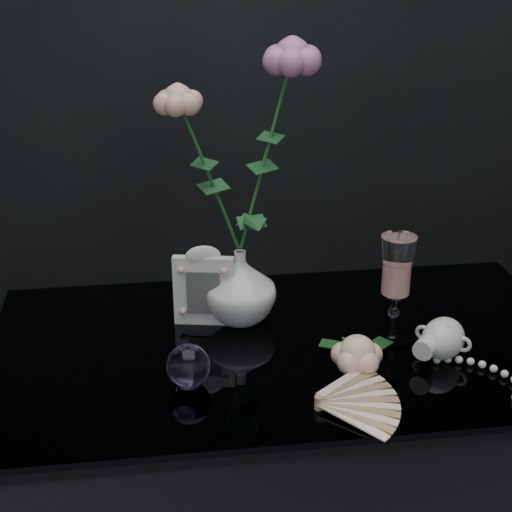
{
  "coord_description": "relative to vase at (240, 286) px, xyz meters",
  "views": [
    {
      "loc": [
        -0.22,
        -1.15,
        1.47
      ],
      "look_at": [
        -0.05,
        0.08,
        0.92
      ],
      "focal_mm": 55.0,
      "sensor_mm": 36.0,
      "label": 1
    }
  ],
  "objects": [
    {
      "name": "loose_rose",
      "position": [
        0.17,
        -0.21,
        -0.04
      ],
      "size": [
        0.17,
        0.21,
        0.07
      ],
      "primitive_type": null,
      "rotation": [
        0.0,
        0.0,
        0.14
      ],
      "color": "#FFC2A4",
      "rests_on": "table"
    },
    {
      "name": "paper_fan",
      "position": [
        0.09,
        -0.31,
        -0.06
      ],
      "size": [
        0.31,
        0.28,
        0.03
      ],
      "primitive_type": null,
      "rotation": [
        0.0,
        0.0,
        -0.42
      ],
      "color": "beige",
      "rests_on": "table"
    },
    {
      "name": "paperweight",
      "position": [
        -0.11,
        -0.21,
        -0.03
      ],
      "size": [
        0.08,
        0.08,
        0.07
      ],
      "primitive_type": null,
      "rotation": [
        0.0,
        0.0,
        0.1
      ],
      "color": "#9A78C3",
      "rests_on": "table"
    },
    {
      "name": "vase",
      "position": [
        0.0,
        0.0,
        0.0
      ],
      "size": [
        0.14,
        0.14,
        0.14
      ],
      "primitive_type": "imported",
      "rotation": [
        0.0,
        0.0,
        0.02
      ],
      "color": "white",
      "rests_on": "table"
    },
    {
      "name": "table",
      "position": [
        0.07,
        -0.1,
        -0.45
      ],
      "size": [
        1.05,
        0.58,
        0.76
      ],
      "color": "black",
      "rests_on": "ground"
    },
    {
      "name": "picture_frame",
      "position": [
        -0.07,
        -0.0,
        0.01
      ],
      "size": [
        0.13,
        0.11,
        0.16
      ],
      "primitive_type": null,
      "rotation": [
        0.0,
        0.0,
        -0.2
      ],
      "color": "white",
      "rests_on": "table"
    },
    {
      "name": "pearl_jar",
      "position": [
        0.33,
        -0.18,
        -0.03
      ],
      "size": [
        0.36,
        0.36,
        0.07
      ],
      "primitive_type": null,
      "rotation": [
        0.0,
        0.0,
        -0.71
      ],
      "color": "silver",
      "rests_on": "table"
    },
    {
      "name": "roses",
      "position": [
        0.01,
        0.01,
        0.27
      ],
      "size": [
        0.28,
        0.12,
        0.43
      ],
      "color": "#E4A591",
      "rests_on": "vase"
    },
    {
      "name": "wine_glass",
      "position": [
        0.26,
        -0.12,
        0.03
      ],
      "size": [
        0.08,
        0.08,
        0.2
      ],
      "primitive_type": null,
      "rotation": [
        0.0,
        0.0,
        -0.24
      ],
      "color": "white",
      "rests_on": "table"
    }
  ]
}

